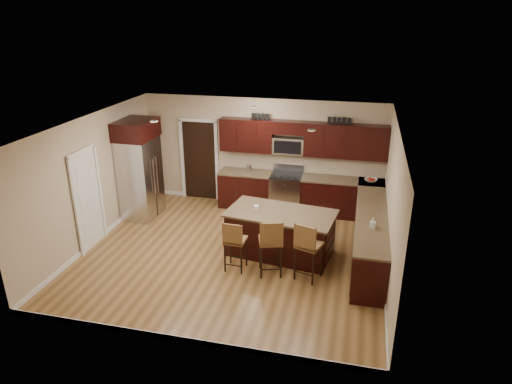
% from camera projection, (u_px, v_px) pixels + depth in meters
% --- Properties ---
extents(floor, '(6.00, 6.00, 0.00)m').
position_uv_depth(floor, '(233.00, 254.00, 9.33)').
color(floor, olive).
rests_on(floor, ground).
extents(ceiling, '(6.00, 6.00, 0.00)m').
position_uv_depth(ceiling, '(230.00, 124.00, 8.33)').
color(ceiling, silver).
rests_on(ceiling, wall_back).
extents(wall_back, '(6.00, 0.00, 6.00)m').
position_uv_depth(wall_back, '(262.00, 153.00, 11.32)').
color(wall_back, tan).
rests_on(wall_back, floor).
extents(wall_left, '(0.00, 5.50, 5.50)m').
position_uv_depth(wall_left, '(93.00, 180.00, 9.47)').
color(wall_left, tan).
rests_on(wall_left, floor).
extents(wall_right, '(0.00, 5.50, 5.50)m').
position_uv_depth(wall_right, '(392.00, 207.00, 8.19)').
color(wall_right, tan).
rests_on(wall_right, floor).
extents(base_cabinets, '(4.02, 3.96, 0.92)m').
position_uv_depth(base_cabinets, '(333.00, 214.00, 10.06)').
color(base_cabinets, black).
rests_on(base_cabinets, floor).
extents(upper_cabinets, '(4.00, 0.33, 0.80)m').
position_uv_depth(upper_cabinets, '(304.00, 138.00, 10.76)').
color(upper_cabinets, black).
rests_on(upper_cabinets, wall_back).
extents(range, '(0.76, 0.64, 1.11)m').
position_uv_depth(range, '(286.00, 192.00, 11.23)').
color(range, silver).
rests_on(range, floor).
extents(microwave, '(0.76, 0.31, 0.40)m').
position_uv_depth(microwave, '(289.00, 146.00, 10.94)').
color(microwave, silver).
rests_on(microwave, upper_cabinets).
extents(doorway, '(0.85, 0.03, 2.06)m').
position_uv_depth(doorway, '(200.00, 160.00, 11.77)').
color(doorway, black).
rests_on(doorway, floor).
extents(pantry_door, '(0.03, 0.80, 2.04)m').
position_uv_depth(pantry_door, '(88.00, 201.00, 9.32)').
color(pantry_door, white).
rests_on(pantry_door, floor).
extents(letter_decor, '(2.20, 0.03, 0.15)m').
position_uv_depth(letter_decor, '(298.00, 118.00, 10.62)').
color(letter_decor, black).
rests_on(letter_decor, upper_cabinets).
extents(island, '(2.26, 1.40, 0.92)m').
position_uv_depth(island, '(280.00, 235.00, 9.20)').
color(island, black).
rests_on(island, floor).
extents(stool_left, '(0.40, 0.40, 1.02)m').
position_uv_depth(stool_left, '(234.00, 241.00, 8.52)').
color(stool_left, brown).
rests_on(stool_left, floor).
extents(stool_mid, '(0.52, 0.52, 1.14)m').
position_uv_depth(stool_mid, '(271.00, 241.00, 8.34)').
color(stool_mid, brown).
rests_on(stool_mid, floor).
extents(stool_right, '(0.54, 0.54, 1.14)m').
position_uv_depth(stool_right, '(308.00, 245.00, 8.19)').
color(stool_right, brown).
rests_on(stool_right, floor).
extents(refrigerator, '(0.79, 1.02, 2.35)m').
position_uv_depth(refrigerator, '(140.00, 169.00, 10.65)').
color(refrigerator, silver).
rests_on(refrigerator, floor).
extents(floor_mat, '(0.98, 0.77, 0.01)m').
position_uv_depth(floor_mat, '(258.00, 216.00, 11.05)').
color(floor_mat, brown).
rests_on(floor_mat, floor).
extents(fruit_bowl, '(0.33, 0.33, 0.07)m').
position_uv_depth(fruit_bowl, '(371.00, 180.00, 10.62)').
color(fruit_bowl, silver).
rests_on(fruit_bowl, base_cabinets).
extents(soap_bottle, '(0.11, 0.11, 0.20)m').
position_uv_depth(soap_bottle, '(373.00, 223.00, 8.33)').
color(soap_bottle, '#B2B2B2').
rests_on(soap_bottle, base_cabinets).
extents(canister_tall, '(0.12, 0.12, 0.19)m').
position_uv_depth(canister_tall, '(249.00, 169.00, 11.23)').
color(canister_tall, silver).
rests_on(canister_tall, base_cabinets).
extents(canister_short, '(0.11, 0.11, 0.16)m').
position_uv_depth(canister_short, '(250.00, 169.00, 11.23)').
color(canister_short, silver).
rests_on(canister_short, base_cabinets).
extents(island_jar, '(0.10, 0.10, 0.10)m').
position_uv_depth(island_jar, '(256.00, 208.00, 9.11)').
color(island_jar, white).
rests_on(island_jar, island).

